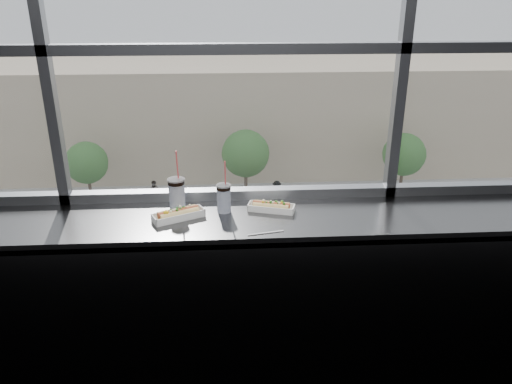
{
  "coord_description": "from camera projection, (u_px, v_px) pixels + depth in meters",
  "views": [
    {
      "loc": [
        -0.02,
        -1.36,
        2.32
      ],
      "look_at": [
        0.14,
        1.23,
        1.25
      ],
      "focal_mm": 35.0,
      "sensor_mm": 36.0,
      "label": 1
    }
  ],
  "objects": [
    {
      "name": "pedestrian_c",
      "position": [
        277.0,
        190.0,
        32.71
      ],
      "size": [
        0.84,
        0.63,
        1.9
      ],
      "primitive_type": "imported",
      "rotation": [
        0.0,
        0.0,
        3.14
      ],
      "color": "#66605B",
      "rests_on": "far_sidewalk"
    },
    {
      "name": "hotdog_tray_left",
      "position": [
        178.0,
        214.0,
        2.82
      ],
      "size": [
        0.31,
        0.21,
        0.07
      ],
      "rotation": [
        0.0,
        0.0,
        0.45
      ],
      "color": "white",
      "rests_on": "counter"
    },
    {
      "name": "car_far_b",
      "position": [
        269.0,
        208.0,
        29.54
      ],
      "size": [
        3.19,
        6.98,
        2.28
      ],
      "primitive_type": "imported",
      "rotation": [
        0.0,
        0.0,
        1.62
      ],
      "color": "maroon",
      "rests_on": "street_asphalt"
    },
    {
      "name": "wall_back_lower",
      "position": [
        232.0,
        274.0,
        3.31
      ],
      "size": [
        6.0,
        0.0,
        6.0
      ],
      "primitive_type": "plane",
      "rotation": [
        1.57,
        0.0,
        0.0
      ],
      "color": "black",
      "rests_on": "ground"
    },
    {
      "name": "car_near_d",
      "position": [
        417.0,
        277.0,
        22.51
      ],
      "size": [
        3.08,
        6.88,
        2.26
      ],
      "primitive_type": "imported",
      "rotation": [
        0.0,
        0.0,
        1.61
      ],
      "color": "silver",
      "rests_on": "street_asphalt"
    },
    {
      "name": "soda_cup_left",
      "position": [
        177.0,
        193.0,
        2.9
      ],
      "size": [
        0.1,
        0.1,
        0.37
      ],
      "color": "white",
      "rests_on": "counter"
    },
    {
      "name": "car_near_b",
      "position": [
        61.0,
        290.0,
        21.62
      ],
      "size": [
        3.1,
        6.69,
        2.18
      ],
      "primitive_type": "imported",
      "rotation": [
        0.0,
        0.0,
        1.63
      ],
      "color": "#3A3033",
      "rests_on": "street_asphalt"
    },
    {
      "name": "hotdog_tray_right",
      "position": [
        271.0,
        207.0,
        2.92
      ],
      "size": [
        0.29,
        0.16,
        0.07
      ],
      "rotation": [
        0.0,
        0.0,
        -0.28
      ],
      "color": "white",
      "rests_on": "counter"
    },
    {
      "name": "street_asphalt",
      "position": [
        229.0,
        261.0,
        26.16
      ],
      "size": [
        80.0,
        10.0,
        0.06
      ],
      "primitive_type": "cube",
      "color": "black",
      "rests_on": "plaza_ground"
    },
    {
      "name": "soda_cup_right",
      "position": [
        224.0,
        197.0,
        2.88
      ],
      "size": [
        0.09,
        0.09,
        0.32
      ],
      "color": "white",
      "rests_on": "counter"
    },
    {
      "name": "pedestrian_b",
      "position": [
        184.0,
        195.0,
        31.97
      ],
      "size": [
        0.61,
        0.81,
        1.83
      ],
      "primitive_type": "imported",
      "rotation": [
        0.0,
        0.0,
        1.57
      ],
      "color": "#66605B",
      "rests_on": "far_sidewalk"
    },
    {
      "name": "car_far_a",
      "position": [
        22.0,
        218.0,
        28.81
      ],
      "size": [
        2.77,
        5.73,
        1.85
      ],
      "primitive_type": "imported",
      "rotation": [
        0.0,
        0.0,
        1.65
      ],
      "color": "black",
      "rests_on": "street_asphalt"
    },
    {
      "name": "counter_fascia",
      "position": [
        234.0,
        324.0,
        2.82
      ],
      "size": [
        6.0,
        0.04,
        1.04
      ],
      "primitive_type": "cube",
      "color": "#606060",
      "rests_on": "ground"
    },
    {
      "name": "loose_straw",
      "position": [
        266.0,
        233.0,
        2.66
      ],
      "size": [
        0.2,
        0.05,
        0.01
      ],
      "primitive_type": "cylinder",
      "rotation": [
        0.0,
        1.57,
        0.21
      ],
      "color": "white",
      "rests_on": "counter"
    },
    {
      "name": "tree_right",
      "position": [
        404.0,
        155.0,
        33.07
      ],
      "size": [
        2.86,
        2.86,
        4.46
      ],
      "color": "#47382B",
      "rests_on": "far_sidewalk"
    },
    {
      "name": "far_sidewalk",
      "position": [
        228.0,
        201.0,
        33.54
      ],
      "size": [
        80.0,
        6.0,
        0.04
      ],
      "primitive_type": "cube",
      "color": "#AAAAAA",
      "rests_on": "plaza_ground"
    },
    {
      "name": "counter",
      "position": [
        231.0,
        222.0,
        2.86
      ],
      "size": [
        6.0,
        0.55,
        0.06
      ],
      "primitive_type": "cube",
      "color": "#606060",
      "rests_on": "ground"
    },
    {
      "name": "car_near_c",
      "position": [
        237.0,
        285.0,
        22.07
      ],
      "size": [
        2.9,
        6.46,
        2.12
      ],
      "primitive_type": "imported",
      "rotation": [
        0.0,
        0.0,
        1.53
      ],
      "color": "#A3002D",
      "rests_on": "street_asphalt"
    },
    {
      "name": "far_building",
      "position": [
        226.0,
        109.0,
        41.26
      ],
      "size": [
        50.0,
        14.0,
        8.0
      ],
      "primitive_type": "cube",
      "color": "#C0AE91",
      "rests_on": "plaza_ground"
    },
    {
      "name": "pedestrian_a",
      "position": [
        155.0,
        190.0,
        32.78
      ],
      "size": [
        0.83,
        0.62,
        1.87
      ],
      "primitive_type": "imported",
      "color": "#66605B",
      "rests_on": "far_sidewalk"
    },
    {
      "name": "car_far_c",
      "position": [
        409.0,
        206.0,
        30.07
      ],
      "size": [
        2.69,
        6.14,
        2.03
      ],
      "primitive_type": "imported",
      "rotation": [
        0.0,
        0.0,
        1.6
      ],
      "color": "white",
      "rests_on": "street_asphalt"
    },
    {
      "name": "plaza_ground",
      "position": [
        226.0,
        137.0,
        47.86
      ],
      "size": [
        120.0,
        120.0,
        0.0
      ],
      "primitive_type": "plane",
      "color": "#AAAAAA",
      "rests_on": "ground"
    },
    {
      "name": "wrapper",
      "position": [
        169.0,
        217.0,
        2.82
      ],
      "size": [
        0.11,
        0.08,
        0.03
      ],
      "primitive_type": "ellipsoid",
      "color": "silver",
      "rests_on": "counter"
    },
    {
      "name": "tree_left",
      "position": [
        87.0,
        163.0,
        31.94
      ],
      "size": [
        2.73,
        2.73,
        4.26
      ],
      "color": "#47382B",
      "rests_on": "far_sidewalk"
    },
    {
      "name": "tree_center",
      "position": [
        246.0,
        154.0,
        32.36
      ],
      "size": [
        3.12,
        3.12,
        4.87
      ],
      "color": "#47382B",
      "rests_on": "far_sidewalk"
    }
  ]
}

